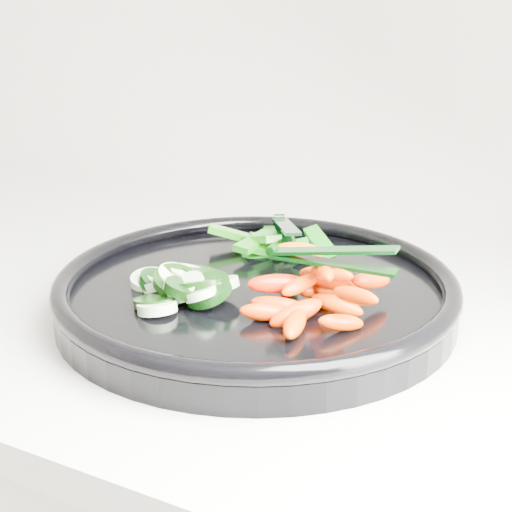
% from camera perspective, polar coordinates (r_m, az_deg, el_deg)
% --- Properties ---
extents(veggie_tray, '(0.47, 0.47, 0.04)m').
position_cam_1_polar(veggie_tray, '(0.67, 0.00, -2.80)').
color(veggie_tray, black).
rests_on(veggie_tray, counter).
extents(cucumber_pile, '(0.12, 0.12, 0.04)m').
position_cam_1_polar(cucumber_pile, '(0.65, -6.11, -2.23)').
color(cucumber_pile, black).
rests_on(cucumber_pile, veggie_tray).
extents(carrot_pile, '(0.13, 0.14, 0.05)m').
position_cam_1_polar(carrot_pile, '(0.61, 4.67, -2.83)').
color(carrot_pile, '#F34C00').
rests_on(carrot_pile, veggie_tray).
extents(pepper_pile, '(0.14, 0.11, 0.04)m').
position_cam_1_polar(pepper_pile, '(0.75, 1.54, 0.90)').
color(pepper_pile, '#186609').
rests_on(pepper_pile, veggie_tray).
extents(tong_carrot, '(0.11, 0.02, 0.02)m').
position_cam_1_polar(tong_carrot, '(0.60, 5.81, -0.04)').
color(tong_carrot, black).
rests_on(tong_carrot, carrot_pile).
extents(tong_pepper, '(0.07, 0.10, 0.02)m').
position_cam_1_polar(tong_pepper, '(0.74, 2.36, 2.06)').
color(tong_pepper, black).
rests_on(tong_pepper, pepper_pile).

